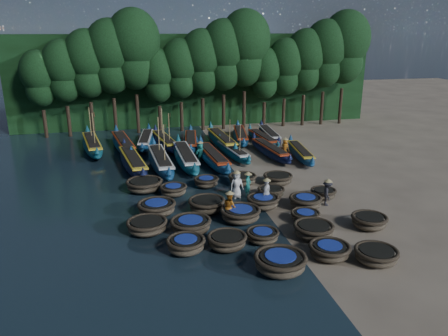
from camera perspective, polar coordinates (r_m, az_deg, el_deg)
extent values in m
plane|color=gray|center=(29.10, 3.79, -3.57)|extent=(120.00, 120.00, 0.00)
cube|color=black|center=(50.40, -3.64, 11.40)|extent=(40.00, 3.00, 10.00)
ellipsoid|color=brown|center=(20.41, 7.35, -12.38)|extent=(2.88, 2.88, 0.76)
torus|color=#342B1F|center=(20.23, 7.39, -11.51)|extent=(2.45, 2.45, 0.23)
cylinder|color=black|center=(20.21, 7.40, -11.39)|extent=(1.86, 1.86, 0.07)
cylinder|color=#1B3196|center=(20.19, 7.40, -11.28)|extent=(1.43, 1.43, 0.05)
ellipsoid|color=brown|center=(21.96, 13.60, -10.63)|extent=(1.93, 1.93, 0.64)
torus|color=#342B1F|center=(21.82, 13.66, -9.94)|extent=(2.03, 2.03, 0.19)
cylinder|color=black|center=(21.80, 13.67, -9.85)|extent=(1.54, 1.54, 0.06)
cylinder|color=#1B3196|center=(21.78, 13.67, -9.76)|extent=(1.19, 1.19, 0.04)
ellipsoid|color=brown|center=(22.18, 19.23, -10.87)|extent=(2.05, 2.05, 0.64)
torus|color=#342B1F|center=(22.04, 19.31, -10.19)|extent=(2.09, 2.09, 0.19)
cylinder|color=black|center=(22.03, 19.32, -10.10)|extent=(1.59, 1.59, 0.06)
ellipsoid|color=brown|center=(21.92, -4.99, -10.15)|extent=(2.08, 2.08, 0.68)
torus|color=#342B1F|center=(21.78, -5.01, -9.41)|extent=(1.97, 1.97, 0.20)
cylinder|color=black|center=(21.76, -5.02, -9.32)|extent=(1.48, 1.48, 0.06)
cylinder|color=#1B3196|center=(21.74, -5.02, -9.22)|extent=(1.14, 1.14, 0.04)
ellipsoid|color=brown|center=(22.21, 0.41, -9.70)|extent=(2.35, 2.35, 0.66)
torus|color=#342B1F|center=(22.07, 0.41, -8.98)|extent=(2.03, 2.03, 0.20)
cylinder|color=black|center=(22.05, 0.41, -8.89)|extent=(1.53, 1.53, 0.06)
ellipsoid|color=brown|center=(22.94, 5.05, -8.96)|extent=(1.85, 1.85, 0.57)
torus|color=#342B1F|center=(22.82, 5.07, -8.36)|extent=(1.74, 1.74, 0.17)
cylinder|color=black|center=(22.80, 5.07, -8.28)|extent=(1.31, 1.31, 0.05)
cylinder|color=#1B3196|center=(22.79, 5.07, -8.20)|extent=(1.01, 1.01, 0.03)
ellipsoid|color=brown|center=(23.70, 11.60, -8.17)|extent=(2.08, 2.08, 0.71)
torus|color=#342B1F|center=(23.56, 11.65, -7.43)|extent=(2.17, 2.17, 0.22)
cylinder|color=black|center=(23.54, 11.66, -7.34)|extent=(1.64, 1.64, 0.06)
ellipsoid|color=brown|center=(25.60, 18.41, -6.78)|extent=(1.92, 1.92, 0.68)
torus|color=#342B1F|center=(25.47, 18.48, -6.13)|extent=(2.01, 2.01, 0.20)
cylinder|color=black|center=(25.46, 18.49, -6.05)|extent=(1.51, 1.51, 0.06)
ellipsoid|color=brown|center=(24.14, -10.01, -7.63)|extent=(2.15, 2.15, 0.66)
torus|color=#342B1F|center=(24.01, -10.05, -6.96)|extent=(2.23, 2.23, 0.20)
cylinder|color=black|center=(24.00, -10.05, -6.87)|extent=(1.70, 1.70, 0.06)
ellipsoid|color=brown|center=(23.88, -4.36, -7.64)|extent=(2.21, 2.21, 0.70)
torus|color=#342B1F|center=(23.74, -4.38, -6.92)|extent=(2.26, 2.26, 0.21)
cylinder|color=black|center=(23.72, -4.38, -6.83)|extent=(1.71, 1.71, 0.06)
cylinder|color=#1B3196|center=(23.71, -4.39, -6.73)|extent=(1.32, 1.32, 0.04)
ellipsoid|color=brown|center=(25.13, 2.17, -6.23)|extent=(2.58, 2.58, 0.72)
torus|color=#342B1F|center=(25.00, 2.18, -5.53)|extent=(2.34, 2.34, 0.22)
cylinder|color=black|center=(24.98, 2.18, -5.44)|extent=(1.78, 1.78, 0.07)
cylinder|color=#1B3196|center=(24.96, 2.18, -5.35)|extent=(1.37, 1.37, 0.04)
ellipsoid|color=brown|center=(25.50, 10.57, -6.36)|extent=(1.88, 1.88, 0.57)
torus|color=#342B1F|center=(25.39, 10.60, -5.81)|extent=(1.71, 1.71, 0.17)
cylinder|color=black|center=(25.37, 10.60, -5.74)|extent=(1.29, 1.29, 0.05)
cylinder|color=#1B3196|center=(25.36, 10.61, -5.67)|extent=(0.99, 0.99, 0.03)
ellipsoid|color=brown|center=(27.25, 10.59, -4.55)|extent=(2.44, 2.44, 0.73)
torus|color=#342B1F|center=(27.13, 10.63, -3.89)|extent=(2.04, 2.04, 0.22)
cylinder|color=black|center=(27.11, 10.63, -3.80)|extent=(1.53, 1.53, 0.07)
cylinder|color=#1B3196|center=(27.10, 10.64, -3.72)|extent=(1.17, 1.17, 0.04)
ellipsoid|color=brown|center=(26.22, -8.77, -5.36)|extent=(2.74, 2.74, 0.74)
torus|color=#342B1F|center=(26.09, -8.81, -4.66)|extent=(2.30, 2.30, 0.22)
cylinder|color=black|center=(26.07, -8.81, -4.57)|extent=(1.74, 1.74, 0.07)
cylinder|color=#1B3196|center=(26.06, -8.82, -4.47)|extent=(1.34, 1.34, 0.04)
ellipsoid|color=brown|center=(26.39, -2.26, -4.99)|extent=(2.60, 2.60, 0.74)
torus|color=#342B1F|center=(26.26, -2.27, -4.29)|extent=(2.26, 2.26, 0.22)
cylinder|color=black|center=(26.24, -2.27, -4.20)|extent=(1.71, 1.71, 0.07)
ellipsoid|color=brown|center=(26.99, 5.11, -4.58)|extent=(2.39, 2.39, 0.69)
torus|color=#342B1F|center=(26.87, 5.13, -3.94)|extent=(2.06, 2.06, 0.21)
cylinder|color=black|center=(26.86, 5.13, -3.85)|extent=(1.55, 1.55, 0.06)
cylinder|color=#1B3196|center=(26.84, 5.13, -3.77)|extent=(1.19, 1.19, 0.04)
ellipsoid|color=brown|center=(28.83, 6.15, -3.24)|extent=(1.81, 1.81, 0.57)
torus|color=#342B1F|center=(28.73, 6.17, -2.74)|extent=(1.80, 1.80, 0.17)
cylinder|color=black|center=(28.72, 6.17, -2.67)|extent=(1.36, 1.36, 0.05)
ellipsoid|color=brown|center=(29.12, 12.83, -3.38)|extent=(1.70, 1.70, 0.58)
torus|color=#342B1F|center=(29.02, 12.87, -2.88)|extent=(1.69, 1.69, 0.18)
cylinder|color=black|center=(29.01, 12.87, -2.81)|extent=(1.27, 1.27, 0.05)
ellipsoid|color=brown|center=(30.12, -10.35, -2.36)|extent=(2.83, 2.83, 0.72)
torus|color=#342B1F|center=(30.00, -10.39, -1.75)|extent=(2.48, 2.48, 0.22)
cylinder|color=black|center=(29.99, -10.39, -1.67)|extent=(1.90, 1.90, 0.07)
ellipsoid|color=brown|center=(29.04, -6.60, -3.02)|extent=(2.17, 2.17, 0.65)
torus|color=#342B1F|center=(28.93, -6.63, -2.46)|extent=(1.81, 1.81, 0.20)
cylinder|color=black|center=(28.92, -6.63, -2.39)|extent=(1.35, 1.35, 0.06)
cylinder|color=#1B3196|center=(28.90, -6.63, -2.32)|extent=(1.04, 1.04, 0.04)
ellipsoid|color=brown|center=(30.42, -2.33, -1.96)|extent=(2.01, 2.01, 0.62)
torus|color=#342B1F|center=(30.32, -2.34, -1.44)|extent=(1.75, 1.75, 0.19)
cylinder|color=black|center=(30.31, -2.34, -1.37)|extent=(1.31, 1.31, 0.06)
cylinder|color=#1B3196|center=(30.30, -2.34, -1.30)|extent=(1.01, 1.01, 0.04)
ellipsoid|color=brown|center=(30.82, 2.43, -1.63)|extent=(2.22, 2.22, 0.68)
torus|color=#342B1F|center=(30.72, 2.44, -1.07)|extent=(2.02, 2.02, 0.21)
cylinder|color=black|center=(30.71, 2.44, -0.99)|extent=(1.52, 1.52, 0.06)
ellipsoid|color=brown|center=(31.19, 7.05, -1.54)|extent=(2.35, 2.35, 0.67)
torus|color=#342B1F|center=(31.08, 7.07, -0.99)|extent=(2.10, 2.10, 0.20)
cylinder|color=black|center=(31.07, 7.08, -0.92)|extent=(1.59, 1.59, 0.06)
ellipsoid|color=#0F1739|center=(34.85, -11.81, 0.67)|extent=(2.86, 8.90, 1.09)
cone|color=#0F1739|center=(38.74, -12.94, 3.41)|extent=(0.48, 0.48, 0.66)
cone|color=#0F1739|center=(30.63, -10.54, -0.35)|extent=(0.48, 0.48, 0.55)
cube|color=gold|center=(34.72, -11.86, 1.40)|extent=(2.15, 6.88, 0.13)
cube|color=black|center=(34.70, -11.86, 1.53)|extent=(1.72, 5.97, 0.11)
ellipsoid|color=navy|center=(34.69, -8.28, 0.80)|extent=(2.15, 8.99, 1.11)
cone|color=navy|center=(38.66, -9.24, 3.64)|extent=(0.49, 0.49, 0.67)
cone|color=navy|center=(30.39, -7.18, -0.29)|extent=(0.49, 0.49, 0.56)
cube|color=silver|center=(34.56, -8.31, 1.54)|extent=(1.60, 6.96, 0.13)
cube|color=black|center=(34.53, -8.32, 1.69)|extent=(1.24, 6.05, 0.11)
cylinder|color=#997F4C|center=(35.52, -8.53, 4.17)|extent=(0.08, 0.26, 3.12)
cylinder|color=#997F4C|center=(32.63, -7.81, 2.99)|extent=(0.08, 0.26, 3.12)
plane|color=red|center=(32.33, -7.62, 5.34)|extent=(0.00, 0.39, 0.39)
ellipsoid|color=#10555D|center=(35.48, -5.03, 1.31)|extent=(1.78, 8.91, 1.11)
cone|color=#10555D|center=(39.43, -6.03, 4.04)|extent=(0.49, 0.49, 0.67)
cone|color=#10555D|center=(31.20, -3.85, 0.29)|extent=(0.49, 0.49, 0.55)
cube|color=silver|center=(35.35, -5.05, 2.03)|extent=(1.31, 6.90, 0.13)
cube|color=black|center=(35.33, -5.06, 2.17)|extent=(0.99, 6.01, 0.11)
ellipsoid|color=navy|center=(35.38, -1.46, 1.27)|extent=(2.18, 8.55, 1.06)
cone|color=navy|center=(39.05, -3.09, 3.89)|extent=(0.47, 0.47, 0.63)
cone|color=navy|center=(31.41, 0.54, 0.34)|extent=(0.47, 0.47, 0.53)
cube|color=#A33114|center=(35.25, -1.46, 1.97)|extent=(1.62, 6.62, 0.13)
cube|color=black|center=(35.23, -1.47, 2.10)|extent=(1.27, 5.75, 0.11)
ellipsoid|color=#10555D|center=(37.40, 1.19, 2.06)|extent=(2.21, 7.17, 0.88)
cone|color=#10555D|center=(40.37, -0.58, 4.09)|extent=(0.39, 0.39, 0.53)
cone|color=#10555D|center=(34.19, 3.30, 1.44)|extent=(0.39, 0.39, 0.44)
cube|color=silver|center=(37.30, 1.20, 2.60)|extent=(1.66, 5.55, 0.11)
cube|color=black|center=(37.28, 1.20, 2.71)|extent=(1.32, 4.82, 0.09)
cylinder|color=#997F4C|center=(38.03, 0.75, 4.53)|extent=(0.06, 0.21, 2.47)
cylinder|color=#997F4C|center=(35.88, 2.11, 3.70)|extent=(0.06, 0.21, 2.47)
plane|color=red|center=(35.68, 2.33, 5.40)|extent=(0.00, 0.31, 0.31)
ellipsoid|color=#0F1739|center=(37.86, 6.06, 2.21)|extent=(2.19, 7.72, 0.95)
cone|color=#0F1739|center=(41.00, 3.94, 4.37)|extent=(0.42, 0.42, 0.57)
cone|color=#0F1739|center=(34.50, 8.64, 1.54)|extent=(0.42, 0.42, 0.48)
cube|color=#A33114|center=(37.76, 6.08, 2.80)|extent=(1.63, 5.98, 0.11)
cube|color=black|center=(37.74, 6.08, 2.91)|extent=(1.30, 5.19, 0.10)
ellipsoid|color=navy|center=(37.61, 9.94, 1.90)|extent=(2.18, 7.34, 0.90)
cone|color=navy|center=(40.76, 8.71, 4.05)|extent=(0.40, 0.40, 0.54)
cone|color=navy|center=(34.21, 11.50, 1.15)|extent=(0.40, 0.40, 0.45)
cube|color=gold|center=(37.51, 9.97, 2.45)|extent=(1.63, 5.68, 0.11)
cube|color=black|center=(37.49, 9.98, 2.56)|extent=(1.30, 4.93, 0.09)
ellipsoid|color=#10555D|center=(41.00, -16.83, 2.84)|extent=(2.94, 8.81, 1.08)
cone|color=#10555D|center=(44.95, -17.44, 4.99)|extent=(0.48, 0.48, 0.65)
cone|color=#10555D|center=(36.75, -16.27, 2.26)|extent=(0.48, 0.48, 0.54)
cube|color=gold|center=(40.89, -16.89, 3.46)|extent=(2.21, 6.82, 0.13)
cube|color=black|center=(40.87, -16.90, 3.58)|extent=(1.78, 5.91, 0.11)
cylinder|color=#997F4C|center=(41.88, -17.07, 5.57)|extent=(0.08, 0.26, 3.03)
cylinder|color=#997F4C|center=(39.03, -16.66, 4.76)|extent=(0.08, 0.26, 3.03)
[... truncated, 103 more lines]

